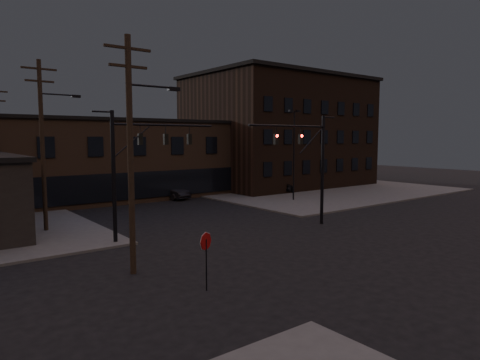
% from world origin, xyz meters
% --- Properties ---
extents(ground, '(140.00, 140.00, 0.00)m').
position_xyz_m(ground, '(0.00, 0.00, 0.00)').
color(ground, black).
rests_on(ground, ground).
extents(sidewalk_ne, '(30.00, 30.00, 0.15)m').
position_xyz_m(sidewalk_ne, '(22.00, 22.00, 0.07)').
color(sidewalk_ne, '#474744').
rests_on(sidewalk_ne, ground).
extents(building_row, '(40.00, 12.00, 8.00)m').
position_xyz_m(building_row, '(0.00, 28.00, 4.00)').
color(building_row, '#4E3829').
rests_on(building_row, ground).
extents(building_right, '(22.00, 16.00, 14.00)m').
position_xyz_m(building_right, '(22.00, 26.00, 7.00)').
color(building_right, black).
rests_on(building_right, ground).
extents(traffic_signal_near, '(7.12, 0.24, 8.00)m').
position_xyz_m(traffic_signal_near, '(5.36, 4.50, 4.93)').
color(traffic_signal_near, black).
rests_on(traffic_signal_near, ground).
extents(traffic_signal_far, '(7.12, 0.24, 8.00)m').
position_xyz_m(traffic_signal_far, '(-6.72, 8.00, 5.01)').
color(traffic_signal_far, black).
rests_on(traffic_signal_far, ground).
extents(stop_sign, '(0.72, 0.33, 2.48)m').
position_xyz_m(stop_sign, '(-8.00, -1.99, 1.84)').
color(stop_sign, black).
rests_on(stop_sign, ground).
extents(utility_pole_near, '(3.70, 0.28, 11.00)m').
position_xyz_m(utility_pole_near, '(-9.43, 2.00, 5.87)').
color(utility_pole_near, black).
rests_on(utility_pole_near, ground).
extents(utility_pole_mid, '(3.70, 0.28, 11.50)m').
position_xyz_m(utility_pole_mid, '(-10.44, 14.00, 6.13)').
color(utility_pole_mid, black).
rests_on(utility_pole_mid, ground).
extents(lot_light_a, '(1.50, 0.28, 9.14)m').
position_xyz_m(lot_light_a, '(13.00, 14.00, 5.51)').
color(lot_light_a, black).
rests_on(lot_light_a, ground).
extents(lot_light_b, '(1.50, 0.28, 9.14)m').
position_xyz_m(lot_light_b, '(19.00, 19.00, 5.51)').
color(lot_light_b, black).
rests_on(lot_light_b, ground).
extents(parked_car_lot_a, '(4.83, 3.31, 1.53)m').
position_xyz_m(parked_car_lot_a, '(17.73, 19.22, 0.91)').
color(parked_car_lot_a, black).
rests_on(parked_car_lot_a, sidewalk_ne).
extents(parked_car_lot_b, '(4.78, 2.32, 1.34)m').
position_xyz_m(parked_car_lot_b, '(20.79, 24.89, 0.82)').
color(parked_car_lot_b, '#A8A9AB').
rests_on(parked_car_lot_b, sidewalk_ne).
extents(car_crossing, '(2.73, 5.05, 1.58)m').
position_xyz_m(car_crossing, '(3.83, 23.07, 0.79)').
color(car_crossing, black).
rests_on(car_crossing, ground).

